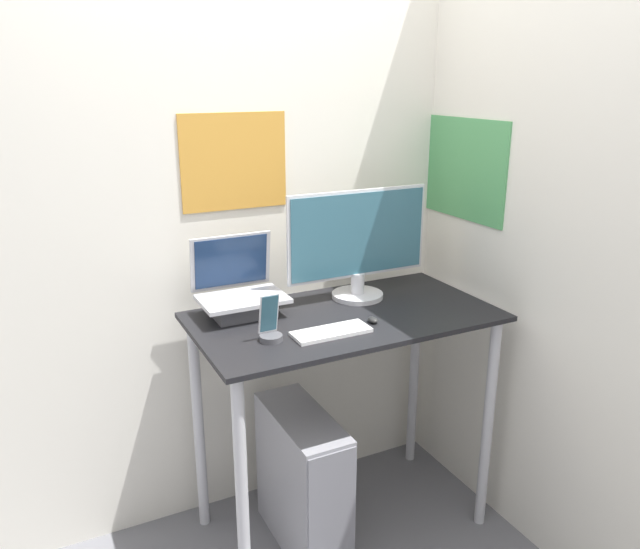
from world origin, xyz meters
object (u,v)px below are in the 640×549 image
Objects in this scene: keyboard at (331,332)px; computer_tower at (303,481)px; cell_phone at (270,328)px; monitor at (358,246)px; mouse at (373,320)px; laptop at (240,296)px.

keyboard is 0.70m from computer_tower.
keyboard is 1.67× the size of cell_phone.
monitor is 0.36m from mouse.
laptop is at bearing 142.67° from mouse.
monitor reaches higher than keyboard.
mouse is 0.29× the size of cell_phone.
laptop reaches higher than keyboard.
cell_phone is (0.00, -0.29, -0.03)m from laptop.
mouse is at bearing -37.33° from laptop.
laptop is at bearing 125.30° from computer_tower.
mouse is at bearing -3.21° from cell_phone.
cell_phone is (-0.22, 0.05, 0.04)m from keyboard.
mouse reaches higher than keyboard.
cell_phone reaches higher than keyboard.
cell_phone is at bearing -155.38° from computer_tower.
laptop is at bearing 175.54° from monitor.
computer_tower is (-0.35, -0.18, -0.90)m from monitor.
laptop reaches higher than mouse.
cell_phone is at bearing -89.04° from laptop.
keyboard is at bearing -56.51° from laptop.
keyboard reaches higher than computer_tower.
computer_tower is (0.15, 0.07, -0.73)m from cell_phone.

